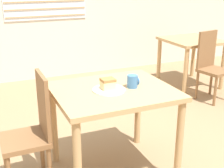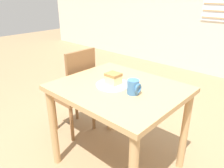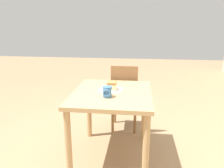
# 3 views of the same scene
# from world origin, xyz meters

# --- Properties ---
(dining_table_near) EXTENTS (0.95, 0.80, 0.76)m
(dining_table_near) POSITION_xyz_m (-0.10, 0.13, 0.65)
(dining_table_near) COLOR tan
(dining_table_near) RESTS_ON ground_plane
(dining_table_far) EXTENTS (0.77, 0.80, 0.73)m
(dining_table_far) POSITION_xyz_m (1.89, 1.74, 0.60)
(dining_table_far) COLOR tan
(dining_table_far) RESTS_ON ground_plane
(chair_near_window) EXTENTS (0.36, 0.36, 0.93)m
(chair_near_window) POSITION_xyz_m (-0.75, 0.22, 0.49)
(chair_near_window) COLOR brown
(chair_near_window) RESTS_ON ground_plane
(chair_far_corner) EXTENTS (0.43, 0.43, 0.93)m
(chair_far_corner) POSITION_xyz_m (1.80, 1.17, 0.49)
(chair_far_corner) COLOR brown
(chair_far_corner) RESTS_ON ground_plane
(plate) EXTENTS (0.26, 0.26, 0.01)m
(plate) POSITION_xyz_m (-0.15, 0.12, 0.77)
(plate) COLOR white
(plate) RESTS_ON dining_table_near
(cake_slice) EXTENTS (0.11, 0.10, 0.09)m
(cake_slice) POSITION_xyz_m (-0.15, 0.13, 0.82)
(cake_slice) COLOR #E5CC89
(cake_slice) RESTS_ON plate
(coffee_mug) EXTENTS (0.10, 0.09, 0.10)m
(coffee_mug) POSITION_xyz_m (0.06, 0.11, 0.81)
(coffee_mug) COLOR teal
(coffee_mug) RESTS_ON dining_table_near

